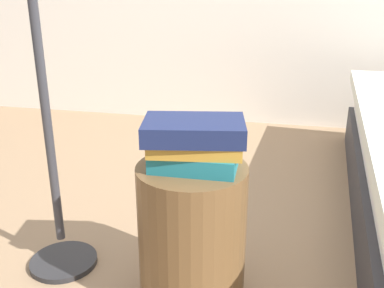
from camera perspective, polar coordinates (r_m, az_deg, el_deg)
side_table at (r=1.38m, az=0.00°, el=-11.78°), size 0.33×0.33×0.46m
book_teal at (r=1.28m, az=0.45°, el=-1.83°), size 0.25×0.19×0.05m
book_ochre at (r=1.25m, az=0.46°, el=-0.21°), size 0.28×0.20×0.04m
book_navy at (r=1.24m, az=0.26°, el=1.89°), size 0.31×0.23×0.06m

